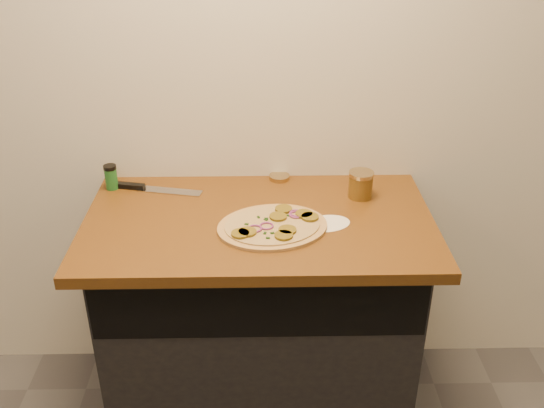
{
  "coord_description": "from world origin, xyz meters",
  "views": [
    {
      "loc": [
        0.01,
        -0.39,
        1.93
      ],
      "look_at": [
        0.05,
        1.42,
        0.95
      ],
      "focal_mm": 40.0,
      "sensor_mm": 36.0,
      "label": 1
    }
  ],
  "objects_px": {
    "chefs_knife": "(147,188)",
    "salsa_jar": "(361,184)",
    "pizza": "(273,226)",
    "spice_shaker": "(111,177)"
  },
  "relations": [
    {
      "from": "chefs_knife",
      "to": "salsa_jar",
      "type": "distance_m",
      "value": 0.79
    },
    {
      "from": "pizza",
      "to": "salsa_jar",
      "type": "relative_size",
      "value": 4.41
    },
    {
      "from": "chefs_knife",
      "to": "salsa_jar",
      "type": "height_order",
      "value": "salsa_jar"
    },
    {
      "from": "salsa_jar",
      "to": "spice_shaker",
      "type": "bearing_deg",
      "value": 174.73
    },
    {
      "from": "chefs_knife",
      "to": "spice_shaker",
      "type": "distance_m",
      "value": 0.14
    },
    {
      "from": "pizza",
      "to": "chefs_knife",
      "type": "height_order",
      "value": "pizza"
    },
    {
      "from": "pizza",
      "to": "chefs_knife",
      "type": "bearing_deg",
      "value": 147.93
    },
    {
      "from": "pizza",
      "to": "spice_shaker",
      "type": "distance_m",
      "value": 0.67
    },
    {
      "from": "chefs_knife",
      "to": "salsa_jar",
      "type": "bearing_deg",
      "value": -5.12
    },
    {
      "from": "pizza",
      "to": "spice_shaker",
      "type": "bearing_deg",
      "value": 152.92
    }
  ]
}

